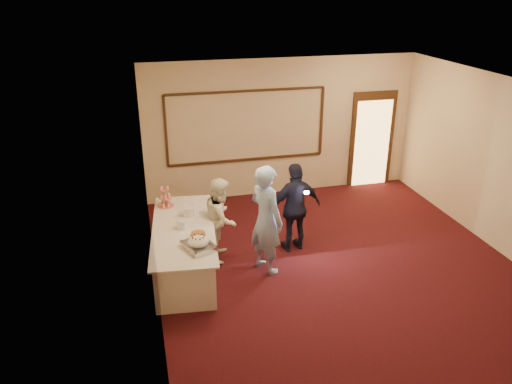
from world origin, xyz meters
TOP-DOWN VIEW (x-y plane):
  - floor at (0.00, 0.00)m, footprint 7.00×7.00m
  - room_walls at (0.00, 0.00)m, footprint 6.04×7.04m
  - wall_molding at (-0.80, 3.47)m, footprint 3.45×0.04m
  - doorway at (2.15, 3.45)m, footprint 1.05×0.07m
  - buffet_table at (-2.50, 0.71)m, footprint 1.26×2.66m
  - pavlova_tray at (-2.35, -0.01)m, footprint 0.53×0.59m
  - cupcake_stand at (-2.71, 1.63)m, footprint 0.29×0.29m
  - plate_stack_a at (-2.51, 0.69)m, footprint 0.19×0.19m
  - plate_stack_b at (-2.36, 1.14)m, footprint 0.20×0.20m
  - tart at (-2.30, 0.38)m, footprint 0.26×0.26m
  - man at (-1.20, 0.38)m, footprint 0.70×0.80m
  - woman at (-1.83, 0.98)m, footprint 0.75×0.85m
  - guest at (-0.52, 0.92)m, footprint 1.00×0.52m
  - camera_flash at (-0.42, 0.66)m, footprint 0.07×0.04m

SIDE VIEW (x-z plane):
  - floor at x=0.00m, z-range 0.00..0.00m
  - buffet_table at x=-2.50m, z-range 0.00..0.77m
  - woman at x=-1.83m, z-range 0.00..1.46m
  - tart at x=-2.30m, z-range 0.77..0.82m
  - guest at x=-0.52m, z-range 0.00..1.63m
  - plate_stack_a at x=-2.51m, z-range 0.77..0.93m
  - plate_stack_b at x=-2.36m, z-range 0.77..0.94m
  - pavlova_tray at x=-2.35m, z-range 0.76..0.95m
  - cupcake_stand at x=-2.71m, z-range 0.71..1.13m
  - man at x=-1.20m, z-range 0.00..1.85m
  - doorway at x=2.15m, z-range -0.02..2.18m
  - camera_flash at x=-0.42m, z-range 1.17..1.22m
  - wall_molding at x=-0.80m, z-range 0.83..2.38m
  - room_walls at x=0.00m, z-range 0.52..3.54m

